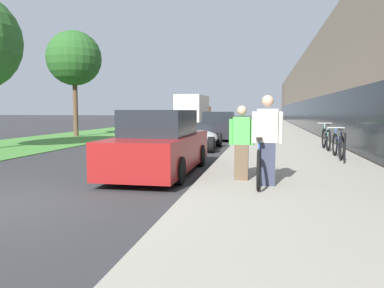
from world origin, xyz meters
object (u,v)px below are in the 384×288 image
person_rider (267,140)px  moving_truck (194,112)px  parked_sedan_curbside (160,145)px  street_tree_far (74,59)px  cruiser_bike_middle (326,139)px  person_bystander (242,143)px  vintage_roadster_curbside (197,139)px  parked_sedan_far (219,127)px  cruiser_bike_nearest (338,145)px  bike_rack_hoop (343,144)px  tandem_bicycle (259,162)px

person_rider → moving_truck: moving_truck is taller
parked_sedan_curbside → street_tree_far: street_tree_far is taller
cruiser_bike_middle → person_bystander: bearing=-112.1°
vintage_roadster_curbside → parked_sedan_far: (0.21, 5.43, 0.25)m
cruiser_bike_middle → parked_sedan_curbside: size_ratio=0.39×
parked_sedan_far → vintage_roadster_curbside: bearing=-92.3°
moving_truck → cruiser_bike_middle: bearing=-65.8°
cruiser_bike_nearest → parked_sedan_curbside: size_ratio=0.39×
person_rider → bike_rack_hoop: size_ratio=2.06×
person_rider → cruiser_bike_nearest: 5.23m
cruiser_bike_nearest → vintage_roadster_curbside: cruiser_bike_nearest is taller
tandem_bicycle → moving_truck: bearing=103.4°
cruiser_bike_middle → cruiser_bike_nearest: bearing=-90.7°
cruiser_bike_nearest → parked_sedan_far: bearing=119.6°
person_rider → street_tree_far: street_tree_far is taller
moving_truck → parked_sedan_curbside: bearing=-81.3°
vintage_roadster_curbside → parked_sedan_far: 5.44m
tandem_bicycle → person_rider: person_rider is taller
cruiser_bike_middle → parked_sedan_curbside: bearing=-130.9°
tandem_bicycle → moving_truck: moving_truck is taller
bike_rack_hoop → vintage_roadster_curbside: bearing=141.6°
vintage_roadster_curbside → moving_truck: 19.16m
person_bystander → street_tree_far: 17.14m
bike_rack_hoop → cruiser_bike_nearest: (0.07, 1.05, -0.13)m
cruiser_bike_nearest → parked_sedan_curbside: parked_sedan_curbside is taller
tandem_bicycle → bike_rack_hoop: tandem_bicycle is taller
person_rider → moving_truck: (-6.35, 26.26, 0.47)m
person_rider → cruiser_bike_middle: size_ratio=0.97×
street_tree_far → cruiser_bike_nearest: bearing=-33.0°
person_rider → parked_sedan_curbside: bearing=147.7°
cruiser_bike_nearest → street_tree_far: bearing=147.0°
vintage_roadster_curbside → parked_sedan_curbside: bearing=-89.0°
person_rider → cruiser_bike_nearest: size_ratio=0.99×
tandem_bicycle → cruiser_bike_middle: (2.35, 6.88, 0.01)m
person_bystander → parked_sedan_far: bearing=99.0°
person_rider → moving_truck: bearing=103.6°
cruiser_bike_nearest → cruiser_bike_middle: (0.03, 2.45, 0.02)m
moving_truck → street_tree_far: size_ratio=1.21×
street_tree_far → moving_truck: bearing=69.6°
tandem_bicycle → person_bystander: bearing=153.9°
parked_sedan_far → moving_truck: size_ratio=0.56×
parked_sedan_curbside → vintage_roadster_curbside: 5.86m
cruiser_bike_middle → vintage_roadster_curbside: bearing=176.4°
person_rider → parked_sedan_curbside: size_ratio=0.38×
cruiser_bike_nearest → parked_sedan_far: size_ratio=0.42×
bike_rack_hoop → cruiser_bike_middle: bearing=88.4°
cruiser_bike_nearest → vintage_roadster_curbside: bearing=150.5°
vintage_roadster_curbside → street_tree_far: 11.12m
bike_rack_hoop → cruiser_bike_middle: cruiser_bike_middle is taller
cruiser_bike_middle → parked_sedan_curbside: parked_sedan_curbside is taller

